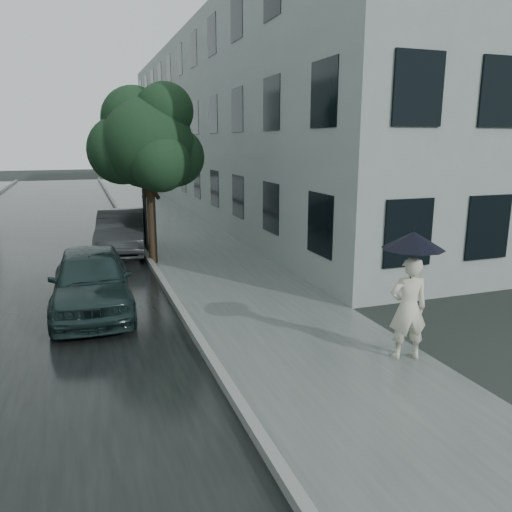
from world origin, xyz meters
name	(u,v)px	position (x,y,z in m)	size (l,w,h in m)	color
ground	(296,348)	(0.00, 0.00, 0.00)	(120.00, 120.00, 0.00)	black
sidewalk	(179,232)	(0.25, 12.00, 0.00)	(3.50, 60.00, 0.01)	slate
kerb_near	(132,233)	(-1.57, 12.00, 0.07)	(0.15, 60.00, 0.15)	slate
asphalt_road	(34,241)	(-5.08, 12.00, 0.00)	(6.85, 60.00, 0.00)	black
building_near	(244,123)	(5.47, 19.50, 4.50)	(7.02, 36.00, 9.00)	gray
pedestrian	(408,308)	(1.55, -1.00, 0.88)	(0.64, 0.42, 1.74)	beige
umbrella	(414,240)	(1.52, -1.05, 2.03)	(1.20, 1.20, 1.28)	black
street_tree	(147,142)	(-1.45, 7.30, 3.53)	(3.36, 3.05, 5.17)	#332619
lamp_post	(137,160)	(-1.57, 9.03, 2.96)	(0.84, 0.39, 5.18)	black
car_near	(91,280)	(-3.30, 3.23, 0.69)	(1.61, 4.01, 1.37)	#182829
car_far	(121,232)	(-2.20, 8.97, 0.69)	(1.44, 4.12, 1.36)	#222527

